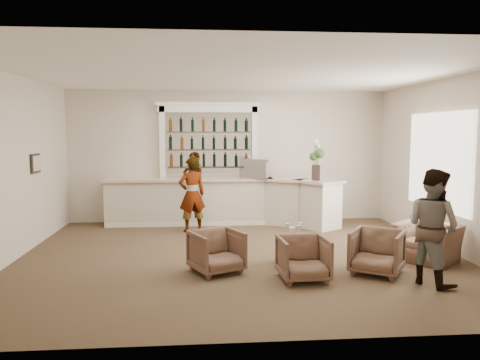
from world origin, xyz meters
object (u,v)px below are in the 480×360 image
(armchair_center, at_px, (303,258))
(espresso_machine, at_px, (257,169))
(sommelier, at_px, (192,194))
(armchair_left, at_px, (217,251))
(armchair_far, at_px, (427,243))
(armchair_right, at_px, (377,252))
(bar_counter, at_px, (223,201))
(guest, at_px, (433,227))
(cocktail_table, at_px, (295,250))
(flower_vase, at_px, (316,157))

(armchair_center, bearing_deg, espresso_machine, 89.17)
(sommelier, xyz_separation_m, armchair_left, (0.45, -3.15, -0.51))
(armchair_far, bearing_deg, armchair_right, -99.83)
(bar_counter, xyz_separation_m, guest, (2.90, -4.75, 0.29))
(armchair_center, bearing_deg, bar_counter, 99.48)
(cocktail_table, relative_size, armchair_right, 0.84)
(bar_counter, relative_size, flower_vase, 6.05)
(armchair_far, height_order, espresso_machine, espresso_machine)
(cocktail_table, bearing_deg, armchair_left, -165.64)
(armchair_center, relative_size, armchair_right, 0.95)
(cocktail_table, distance_m, sommelier, 3.39)
(armchair_left, relative_size, flower_vase, 0.81)
(armchair_left, distance_m, espresso_machine, 4.14)
(sommelier, relative_size, armchair_right, 2.17)
(armchair_left, distance_m, flower_vase, 4.32)
(armchair_left, bearing_deg, armchair_center, -46.56)
(sommelier, distance_m, armchair_right, 4.60)
(cocktail_table, height_order, armchair_right, armchair_right)
(bar_counter, distance_m, armchair_left, 3.94)
(armchair_right, bearing_deg, bar_counter, 151.52)
(cocktail_table, relative_size, guest, 0.38)
(armchair_left, xyz_separation_m, flower_vase, (2.44, 3.30, 1.33))
(bar_counter, height_order, flower_vase, flower_vase)
(cocktail_table, bearing_deg, guest, -32.33)
(bar_counter, distance_m, armchair_center, 4.55)
(armchair_right, height_order, espresso_machine, espresso_machine)
(guest, relative_size, flower_vase, 1.84)
(armchair_center, xyz_separation_m, armchair_far, (2.43, 0.90, -0.02))
(armchair_far, relative_size, espresso_machine, 1.84)
(armchair_far, relative_size, flower_vase, 1.05)
(guest, bearing_deg, armchair_center, 54.99)
(guest, relative_size, espresso_machine, 3.21)
(cocktail_table, height_order, armchair_left, armchair_left)
(guest, height_order, armchair_left, guest)
(guest, height_order, armchair_far, guest)
(armchair_right, bearing_deg, flower_vase, 125.19)
(guest, bearing_deg, flower_vase, -15.04)
(armchair_far, bearing_deg, bar_counter, -175.50)
(sommelier, relative_size, armchair_left, 2.24)
(armchair_right, distance_m, espresso_machine, 4.51)
(bar_counter, distance_m, flower_vase, 2.49)
(flower_vase, bearing_deg, armchair_left, -126.44)
(bar_counter, bearing_deg, guest, -58.57)
(flower_vase, bearing_deg, bar_counter, 163.80)
(sommelier, height_order, armchair_far, sommelier)
(espresso_machine, bearing_deg, armchair_right, -52.87)
(bar_counter, xyz_separation_m, armchair_left, (-0.30, -3.93, -0.23))
(cocktail_table, bearing_deg, bar_counter, 106.46)
(cocktail_table, relative_size, armchair_center, 0.89)
(bar_counter, xyz_separation_m, espresso_machine, (0.82, -0.07, 0.80))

